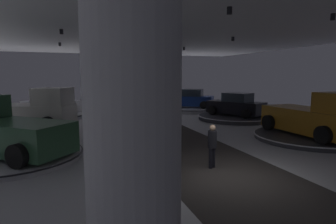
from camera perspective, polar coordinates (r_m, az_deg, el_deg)
name	(u,v)px	position (r m, az deg, el deg)	size (l,w,h in m)	color
ground	(231,178)	(10.01, 12.27, -12.62)	(24.00, 44.00, 0.06)	silver
ceiling_with_spotlights	(236,3)	(9.67, 13.21, 20.23)	(24.00, 44.00, 0.39)	silver
column_left	(133,113)	(4.73, -6.98, -0.10)	(1.59, 1.59, 5.50)	silver
display_platform_deep_right	(190,109)	(27.41, 4.43, 0.65)	(5.53, 5.53, 0.35)	#B7B7BC
display_car_deep_right	(191,99)	(27.32, 4.52, 2.56)	(4.47, 3.89, 1.71)	navy
display_platform_deep_left	(52,116)	(24.47, -21.99, -0.73)	(5.20, 5.20, 0.30)	silver
display_car_deep_left	(52,105)	(24.35, -22.03, 1.36)	(4.52, 3.73, 1.71)	silver
display_platform_far_right	(235,117)	(22.57, 13.17, -0.99)	(5.68, 5.68, 0.32)	#333338
display_car_far_right	(236,105)	(22.44, 13.31, 1.29)	(3.59, 4.56, 1.71)	black
display_platform_mid_left	(9,156)	(13.30, -28.87, -7.68)	(5.68, 5.68, 0.23)	#B7B7BC
pickup_truck_mid_left	(2,130)	(13.33, -30.01, -3.17)	(5.37, 5.08, 2.30)	#2D5638
display_platform_far_left	(26,131)	(18.50, -26.24, -3.32)	(5.71, 5.71, 0.34)	#B7B7BC
pickup_truck_far_left	(31,112)	(18.19, -25.55, 0.02)	(5.70, 4.19, 2.30)	silver
display_platform_mid_right	(310,137)	(16.93, 26.21, -4.40)	(5.68, 5.68, 0.26)	#333338
pickup_truck_mid_right	(316,118)	(16.54, 27.22, -1.03)	(2.70, 5.33, 2.30)	#B77519
visitor_walking_near	(212,143)	(10.58, 8.75, -6.17)	(0.32, 0.32, 1.59)	black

